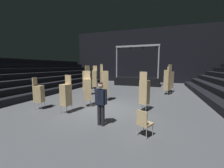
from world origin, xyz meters
TOP-DOWN VIEW (x-y plane):
  - ground_plane at (0.00, 0.00)m, footprint 22.00×30.00m
  - arena_end_wall at (0.00, 15.00)m, footprint 22.00×0.30m
  - bleacher_bank_left at (-8.38, 1.00)m, footprint 5.25×24.00m
  - stage_riser at (0.00, 11.06)m, footprint 5.56×2.65m
  - man_with_tie at (0.68, -2.21)m, footprint 0.57×0.29m
  - chair_stack_front_left at (3.42, 5.47)m, footprint 0.61×0.61m
  - chair_stack_front_right at (-3.25, 5.18)m, footprint 0.53×0.53m
  - chair_stack_mid_left at (3.70, 6.82)m, footprint 0.62×0.62m
  - chair_stack_mid_right at (-0.78, 1.63)m, footprint 0.62×0.62m
  - chair_stack_mid_centre at (2.12, 0.29)m, footprint 0.56×0.56m
  - chair_stack_rear_left at (-3.55, -1.30)m, footprint 0.55×0.55m
  - chair_stack_rear_right at (-2.96, 3.01)m, footprint 0.59×0.59m
  - chair_stack_rear_centre at (-3.85, 8.72)m, footprint 0.62×0.62m
  - chair_stack_aisle_left at (-1.22, 0.08)m, footprint 0.61×0.61m
  - chair_stack_aisle_right at (-1.66, -1.36)m, footprint 0.51×0.51m
  - equipment_road_case at (-4.26, 6.32)m, footprint 1.05×0.88m
  - loose_chair_near_man at (2.44, -2.58)m, footprint 0.60×0.60m

SIDE VIEW (x-z plane):
  - ground_plane at x=0.00m, z-range -0.10..0.00m
  - equipment_road_case at x=-4.26m, z-range 0.00..0.61m
  - loose_chair_near_man at x=2.44m, z-range 0.06..1.01m
  - stage_riser at x=0.00m, z-range -1.87..3.06m
  - chair_stack_rear_left at x=-3.55m, z-range 0.00..1.80m
  - chair_stack_rear_centre at x=-3.85m, z-range 0.00..1.80m
  - chair_stack_aisle_right at x=-1.66m, z-range 0.00..1.97m
  - man_with_tie at x=0.68m, z-range 0.12..1.91m
  - chair_stack_mid_centre at x=2.12m, z-range 0.00..2.14m
  - chair_stack_aisle_left at x=-1.22m, z-range 0.00..2.14m
  - chair_stack_mid_left at x=3.70m, z-range 0.00..2.39m
  - chair_stack_front_right at x=-3.25m, z-range 0.00..2.47m
  - chair_stack_rear_right at x=-2.96m, z-range 0.00..2.47m
  - chair_stack_front_left at x=3.42m, z-range 0.00..2.56m
  - chair_stack_mid_right at x=-0.78m, z-range 0.00..2.56m
  - bleacher_bank_left at x=-8.38m, z-range 0.00..3.15m
  - arena_end_wall at x=0.00m, z-range 0.00..8.00m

